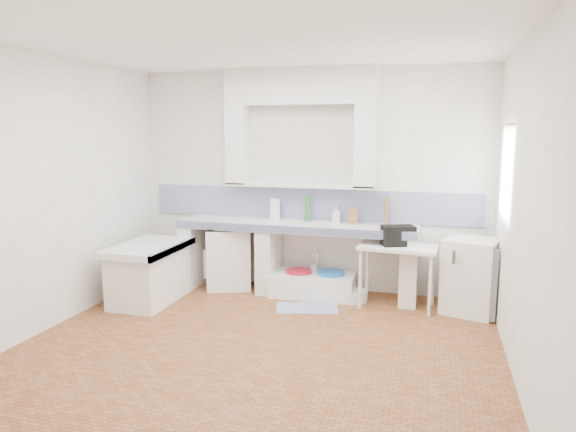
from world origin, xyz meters
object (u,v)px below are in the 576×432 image
(sink, at_px, (313,285))
(side_table, at_px, (397,277))
(stove, at_px, (229,258))
(fridge, at_px, (470,276))

(sink, height_order, side_table, side_table)
(sink, relative_size, side_table, 1.17)
(side_table, bearing_deg, stove, 178.67)
(side_table, bearing_deg, fridge, 8.05)
(fridge, bearing_deg, stove, -167.37)
(stove, distance_m, side_table, 2.19)
(stove, xyz_separation_m, fridge, (2.98, -0.18, 0.03))
(stove, bearing_deg, sink, -22.14)
(sink, bearing_deg, side_table, -11.81)
(stove, height_order, fridge, fridge)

